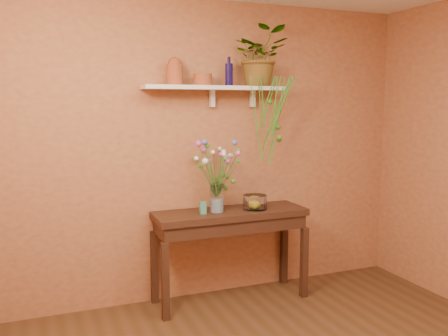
{
  "coord_description": "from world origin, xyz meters",
  "views": [
    {
      "loc": [
        -1.45,
        -2.11,
        1.77
      ],
      "look_at": [
        0.0,
        1.55,
        1.25
      ],
      "focal_mm": 38.28,
      "sensor_mm": 36.0,
      "label": 1
    }
  ],
  "objects_px": {
    "sideboard": "(230,224)",
    "terracotta_jug": "(175,72)",
    "glass_vase": "(217,200)",
    "glass_bowl": "(255,203)",
    "blue_bottle": "(229,74)",
    "bouquet": "(218,162)",
    "spider_plant": "(260,57)"
  },
  "relations": [
    {
      "from": "blue_bottle",
      "to": "spider_plant",
      "type": "bearing_deg",
      "value": -1.34
    },
    {
      "from": "terracotta_jug",
      "to": "blue_bottle",
      "type": "distance_m",
      "value": 0.5
    },
    {
      "from": "glass_bowl",
      "to": "glass_vase",
      "type": "bearing_deg",
      "value": 176.63
    },
    {
      "from": "bouquet",
      "to": "sideboard",
      "type": "bearing_deg",
      "value": 2.57
    },
    {
      "from": "terracotta_jug",
      "to": "blue_bottle",
      "type": "xyz_separation_m",
      "value": [
        0.5,
        0.0,
        -0.01
      ]
    },
    {
      "from": "sideboard",
      "to": "glass_vase",
      "type": "height_order",
      "value": "glass_vase"
    },
    {
      "from": "sideboard",
      "to": "glass_bowl",
      "type": "bearing_deg",
      "value": -7.6
    },
    {
      "from": "sideboard",
      "to": "blue_bottle",
      "type": "bearing_deg",
      "value": 75.01
    },
    {
      "from": "sideboard",
      "to": "glass_bowl",
      "type": "xyz_separation_m",
      "value": [
        0.23,
        -0.03,
        0.18
      ]
    },
    {
      "from": "spider_plant",
      "to": "glass_bowl",
      "type": "bearing_deg",
      "value": -128.45
    },
    {
      "from": "glass_vase",
      "to": "blue_bottle",
      "type": "bearing_deg",
      "value": 36.26
    },
    {
      "from": "blue_bottle",
      "to": "glass_bowl",
      "type": "distance_m",
      "value": 1.17
    },
    {
      "from": "sideboard",
      "to": "spider_plant",
      "type": "xyz_separation_m",
      "value": [
        0.33,
        0.1,
        1.49
      ]
    },
    {
      "from": "glass_bowl",
      "to": "spider_plant",
      "type": "bearing_deg",
      "value": 51.55
    },
    {
      "from": "terracotta_jug",
      "to": "glass_bowl",
      "type": "bearing_deg",
      "value": -11.39
    },
    {
      "from": "terracotta_jug",
      "to": "blue_bottle",
      "type": "bearing_deg",
      "value": 0.13
    },
    {
      "from": "terracotta_jug",
      "to": "bouquet",
      "type": "bearing_deg",
      "value": -18.42
    },
    {
      "from": "sideboard",
      "to": "terracotta_jug",
      "type": "relative_size",
      "value": 5.82
    },
    {
      "from": "sideboard",
      "to": "bouquet",
      "type": "xyz_separation_m",
      "value": [
        -0.12,
        -0.01,
        0.57
      ]
    },
    {
      "from": "terracotta_jug",
      "to": "glass_bowl",
      "type": "xyz_separation_m",
      "value": [
        0.7,
        -0.14,
        -1.16
      ]
    },
    {
      "from": "spider_plant",
      "to": "glass_bowl",
      "type": "xyz_separation_m",
      "value": [
        -0.11,
        -0.13,
        -1.31
      ]
    },
    {
      "from": "blue_bottle",
      "to": "spider_plant",
      "type": "relative_size",
      "value": 0.48
    },
    {
      "from": "sideboard",
      "to": "spider_plant",
      "type": "bearing_deg",
      "value": 17.29
    },
    {
      "from": "glass_vase",
      "to": "bouquet",
      "type": "height_order",
      "value": "bouquet"
    },
    {
      "from": "blue_bottle",
      "to": "spider_plant",
      "type": "height_order",
      "value": "spider_plant"
    },
    {
      "from": "terracotta_jug",
      "to": "bouquet",
      "type": "relative_size",
      "value": 0.44
    },
    {
      "from": "glass_vase",
      "to": "sideboard",
      "type": "bearing_deg",
      "value": 3.86
    },
    {
      "from": "blue_bottle",
      "to": "bouquet",
      "type": "relative_size",
      "value": 0.48
    },
    {
      "from": "terracotta_jug",
      "to": "glass_bowl",
      "type": "height_order",
      "value": "terracotta_jug"
    },
    {
      "from": "terracotta_jug",
      "to": "blue_bottle",
      "type": "height_order",
      "value": "blue_bottle"
    },
    {
      "from": "blue_bottle",
      "to": "glass_bowl",
      "type": "height_order",
      "value": "blue_bottle"
    },
    {
      "from": "bouquet",
      "to": "glass_vase",
      "type": "bearing_deg",
      "value": -163.08
    }
  ]
}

